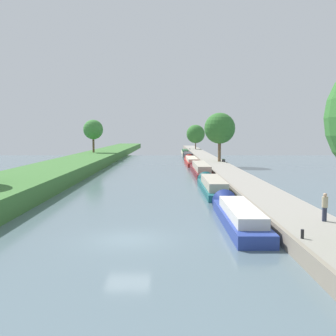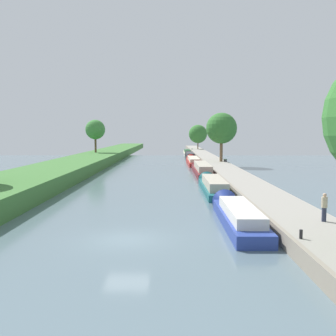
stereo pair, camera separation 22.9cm
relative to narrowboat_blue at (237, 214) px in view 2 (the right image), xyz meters
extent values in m
plane|color=slate|center=(-6.89, -4.23, -0.57)|extent=(160.00, 160.00, 0.00)
cube|color=gray|center=(3.63, -4.23, -0.13)|extent=(4.01, 260.00, 0.87)
cube|color=gray|center=(1.50, -4.23, -0.11)|extent=(0.25, 260.00, 0.92)
cube|color=#283D93|center=(0.00, -0.86, -0.19)|extent=(2.12, 10.76, 0.75)
cube|color=silver|center=(0.00, -1.40, 0.51)|extent=(1.74, 7.53, 0.65)
cone|color=#283D93|center=(0.00, 5.15, -0.19)|extent=(2.02, 1.27, 2.02)
cube|color=#195B60|center=(-0.09, 13.11, -0.25)|extent=(2.15, 12.20, 0.64)
cube|color=#B2A893|center=(-0.09, 12.50, 0.49)|extent=(1.77, 8.54, 0.83)
cone|color=#195B60|center=(-0.09, 19.85, -0.25)|extent=(2.04, 1.29, 2.04)
cube|color=maroon|center=(0.08, 29.74, -0.18)|extent=(2.16, 15.98, 0.77)
cube|color=#B2A893|center=(0.08, 28.94, 0.64)|extent=(1.77, 11.19, 0.88)
cone|color=maroon|center=(0.08, 38.37, -0.18)|extent=(2.05, 1.30, 2.05)
cube|color=maroon|center=(-0.13, 47.88, -0.21)|extent=(2.19, 15.68, 0.71)
cube|color=beige|center=(-0.13, 47.09, 0.44)|extent=(1.79, 10.98, 0.61)
cone|color=maroon|center=(-0.13, 56.37, -0.21)|extent=(2.08, 1.31, 2.08)
cube|color=black|center=(0.04, 64.24, -0.19)|extent=(1.92, 14.83, 0.77)
cube|color=#333338|center=(0.04, 63.50, 0.51)|extent=(1.57, 10.38, 0.62)
cone|color=black|center=(0.04, 72.23, -0.19)|extent=(1.82, 1.15, 1.82)
cube|color=beige|center=(0.15, 81.62, -0.25)|extent=(1.82, 14.29, 0.64)
cube|color=#234C2D|center=(0.15, 80.91, 0.39)|extent=(1.50, 10.00, 0.62)
cone|color=beige|center=(0.15, 89.31, -0.25)|extent=(1.73, 1.09, 1.73)
cylinder|color=brown|center=(4.52, 42.70, 2.50)|extent=(0.54, 0.54, 4.40)
sphere|color=#33702D|center=(4.52, 42.70, 6.20)|extent=(5.46, 5.46, 5.46)
cylinder|color=brown|center=(3.96, 93.93, 1.86)|extent=(0.32, 0.32, 3.12)
sphere|color=#33702D|center=(3.96, 93.93, 4.99)|extent=(5.70, 5.70, 5.70)
cylinder|color=brown|center=(-20.80, 57.76, 3.02)|extent=(0.44, 0.44, 3.80)
sphere|color=#3D7F38|center=(-20.80, 57.76, 6.09)|extent=(4.26, 4.26, 4.26)
cylinder|color=#282D42|center=(4.48, -3.37, 0.71)|extent=(0.26, 0.26, 0.82)
cylinder|color=tan|center=(4.48, -3.37, 1.43)|extent=(0.34, 0.34, 0.62)
sphere|color=tan|center=(4.48, -3.37, 1.85)|extent=(0.22, 0.22, 0.22)
cylinder|color=black|center=(1.92, -7.02, 0.53)|extent=(0.16, 0.16, 0.45)
cylinder|color=black|center=(1.92, 89.48, 0.53)|extent=(0.16, 0.16, 0.45)
cube|color=#333338|center=(5.18, 41.51, 0.51)|extent=(0.40, 0.08, 0.41)
cube|color=#333338|center=(5.18, 42.71, 0.51)|extent=(0.40, 0.08, 0.41)
cube|color=#2D4733|center=(5.18, 42.11, 0.74)|extent=(0.44, 1.50, 0.06)
camera|label=1|loc=(-4.63, -25.27, 5.45)|focal=40.94mm
camera|label=2|loc=(-4.40, -25.27, 5.45)|focal=40.94mm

